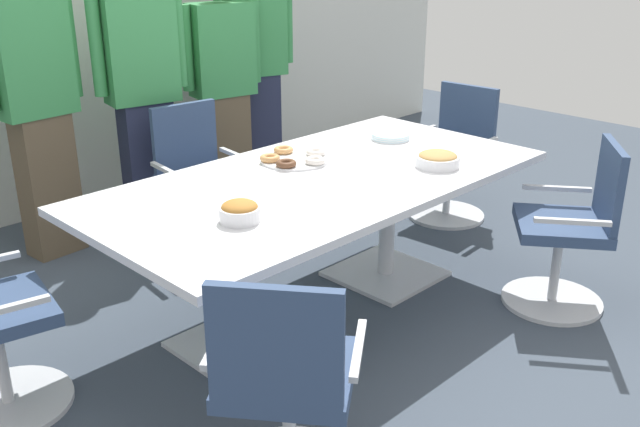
% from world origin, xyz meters
% --- Properties ---
extents(ground_plane, '(10.00, 10.00, 0.01)m').
position_xyz_m(ground_plane, '(0.00, 0.00, -0.01)').
color(ground_plane, '#3D4754').
extents(back_wall, '(8.00, 0.10, 2.80)m').
position_xyz_m(back_wall, '(0.00, 2.40, 1.40)').
color(back_wall, silver).
rests_on(back_wall, ground).
extents(conference_table, '(2.40, 1.20, 0.75)m').
position_xyz_m(conference_table, '(0.00, 0.00, 0.63)').
color(conference_table, silver).
rests_on(conference_table, ground).
extents(office_chair_0, '(0.60, 0.60, 0.91)m').
position_xyz_m(office_chair_0, '(0.04, 1.10, 0.41)').
color(office_chair_0, silver).
rests_on(office_chair_0, ground).
extents(office_chair_2, '(0.76, 0.76, 0.91)m').
position_xyz_m(office_chair_2, '(-1.04, -0.87, 0.41)').
color(office_chair_2, silver).
rests_on(office_chair_2, ground).
extents(office_chair_3, '(0.75, 0.75, 0.91)m').
position_xyz_m(office_chair_3, '(0.97, -0.91, 0.41)').
color(office_chair_3, silver).
rests_on(office_chair_3, ground).
extents(office_chair_4, '(0.58, 0.58, 0.91)m').
position_xyz_m(office_chair_4, '(1.63, 0.30, 0.41)').
color(office_chair_4, silver).
rests_on(office_chair_4, ground).
extents(person_standing_0, '(0.61, 0.25, 1.85)m').
position_xyz_m(person_standing_0, '(-0.65, 1.71, 0.98)').
color(person_standing_0, brown).
rests_on(person_standing_0, ground).
extents(person_standing_1, '(0.61, 0.30, 1.86)m').
position_xyz_m(person_standing_1, '(-0.02, 1.56, 0.98)').
color(person_standing_1, '#232842').
rests_on(person_standing_1, ground).
extents(person_standing_2, '(0.61, 0.30, 1.69)m').
position_xyz_m(person_standing_2, '(0.69, 1.66, 0.88)').
color(person_standing_2, brown).
rests_on(person_standing_2, ground).
extents(person_standing_3, '(0.60, 0.35, 1.87)m').
position_xyz_m(person_standing_3, '(1.07, 1.74, 0.98)').
color(person_standing_3, '#232842').
rests_on(person_standing_3, ground).
extents(snack_bowl_pretzels, '(0.18, 0.18, 0.09)m').
position_xyz_m(snack_bowl_pretzels, '(-0.66, -0.17, 0.80)').
color(snack_bowl_pretzels, white).
rests_on(snack_bowl_pretzels, conference_table).
extents(snack_bowl_cookies, '(0.23, 0.23, 0.08)m').
position_xyz_m(snack_bowl_cookies, '(0.55, -0.32, 0.79)').
color(snack_bowl_cookies, white).
rests_on(snack_bowl_cookies, conference_table).
extents(donut_platter, '(0.37, 0.37, 0.04)m').
position_xyz_m(donut_platter, '(0.08, 0.28, 0.77)').
color(donut_platter, white).
rests_on(donut_platter, conference_table).
extents(plate_stack, '(0.23, 0.23, 0.04)m').
position_xyz_m(plate_stack, '(0.79, 0.19, 0.77)').
color(plate_stack, white).
rests_on(plate_stack, conference_table).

